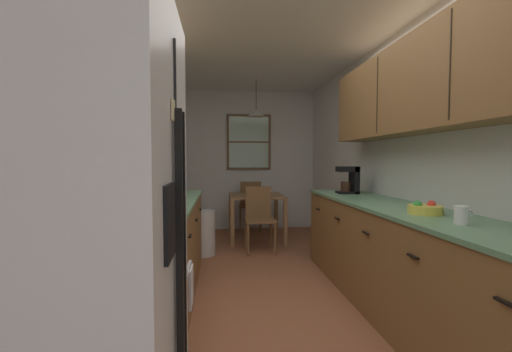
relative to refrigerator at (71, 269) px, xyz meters
The scene contains 24 objects.
ground_plane 2.64m from the refrigerator, 67.29° to the left, with size 12.00×12.00×0.00m, color #995B3D.
wall_left 2.35m from the refrigerator, 99.80° to the left, with size 0.10×9.00×2.55m, color silver.
wall_right 3.26m from the refrigerator, 44.72° to the left, with size 0.10×9.00×2.55m, color silver.
wall_back 5.04m from the refrigerator, 79.04° to the left, with size 4.40×0.10×2.55m, color silver.
ceiling_slab 2.99m from the refrigerator, 67.29° to the left, with size 4.40×9.00×0.08m, color white.
refrigerator is the anchor object (origin of this frame).
stove_range 0.83m from the refrigerator, 93.15° to the left, with size 0.66×0.62×1.10m.
microwave_over_range 1.00m from the refrigerator, 102.18° to the left, with size 0.39×0.60×0.32m.
counter_left 2.09m from the refrigerator, 91.25° to the left, with size 0.64×2.04×0.90m.
upper_cabinets_left 2.19m from the refrigerator, 95.31° to the left, with size 0.33×2.12×0.70m.
counter_right 2.40m from the refrigerator, 33.81° to the left, with size 0.64×3.19×0.90m.
upper_cabinets_right 2.63m from the refrigerator, 31.01° to the left, with size 0.33×2.87×0.75m.
dining_table 4.17m from the refrigerator, 75.05° to the left, with size 0.85×0.87×0.73m.
dining_chair_near 3.56m from the refrigerator, 72.81° to the left, with size 0.40×0.40×0.90m.
dining_chair_far 4.79m from the refrigerator, 77.41° to the left, with size 0.42×0.42×0.90m.
pendant_light 4.30m from the refrigerator, 75.05° to the left, with size 0.28×0.28×0.58m.
back_window 5.02m from the refrigerator, 78.02° to the left, with size 0.81×0.05×1.02m.
trash_bin 3.33m from the refrigerator, 85.52° to the left, with size 0.35×0.35×0.59m, color silver.
storage_canister 1.30m from the refrigerator, 91.97° to the left, with size 0.12×0.12×0.18m.
dish_towel 1.01m from the refrigerator, 69.88° to the left, with size 0.02×0.16×0.24m, color white.
coffee_maker 3.10m from the refrigerator, 50.75° to the left, with size 0.22×0.18×0.31m.
mug_spare 2.00m from the refrigerator, 17.91° to the left, with size 0.11×0.08×0.11m.
fruit_bowl 2.17m from the refrigerator, 27.23° to the left, with size 0.23×0.23×0.09m.
table_serving_bowl 4.11m from the refrigerator, 73.18° to the left, with size 0.16×0.16×0.06m, color silver.
Camera 1 is at (-0.46, -2.41, 1.28)m, focal length 22.77 mm.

